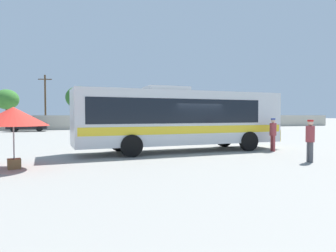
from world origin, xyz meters
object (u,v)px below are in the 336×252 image
at_px(vendor_umbrella_near_gate_red, 13,117).
at_px(parked_car_second_black, 27,125).
at_px(utility_pole_near, 45,101).
at_px(roadside_tree_midleft, 79,98).
at_px(attendant_by_bus_door, 273,133).
at_px(roadside_tree_left, 7,100).
at_px(passenger_waiting_on_apron, 310,138).
at_px(coach_bus_silver_yellow, 179,117).
at_px(roadside_tree_midright, 146,99).

relative_size(vendor_umbrella_near_gate_red, parked_car_second_black, 0.55).
height_order(utility_pole_near, roadside_tree_midleft, utility_pole_near).
relative_size(attendant_by_bus_door, utility_pole_near, 0.24).
bearing_deg(attendant_by_bus_door, parked_car_second_black, 117.64).
distance_m(roadside_tree_left, roadside_tree_midleft, 10.15).
xyz_separation_m(attendant_by_bus_door, passenger_waiting_on_apron, (-1.15, -3.63, -0.01)).
bearing_deg(parked_car_second_black, coach_bus_silver_yellow, -69.72).
xyz_separation_m(attendant_by_bus_door, utility_pole_near, (-11.81, 31.95, 2.88)).
relative_size(attendant_by_bus_door, roadside_tree_midleft, 0.29).
height_order(coach_bus_silver_yellow, roadside_tree_midright, roadside_tree_midright).
height_order(attendant_by_bus_door, vendor_umbrella_near_gate_red, vendor_umbrella_near_gate_red).
bearing_deg(utility_pole_near, passenger_waiting_on_apron, -73.32).
distance_m(coach_bus_silver_yellow, roadside_tree_left, 36.03).
bearing_deg(utility_pole_near, coach_bus_silver_yellow, -76.75).
distance_m(attendant_by_bus_door, roadside_tree_midright, 36.13).
bearing_deg(roadside_tree_midright, passenger_waiting_on_apron, -96.97).
distance_m(roadside_tree_left, roadside_tree_midright, 20.65).
xyz_separation_m(passenger_waiting_on_apron, roadside_tree_left, (-15.82, 39.19, 3.14)).
bearing_deg(vendor_umbrella_near_gate_red, roadside_tree_midright, 66.51).
bearing_deg(vendor_umbrella_near_gate_red, roadside_tree_midleft, 81.46).
relative_size(passenger_waiting_on_apron, parked_car_second_black, 0.39).
bearing_deg(coach_bus_silver_yellow, attendant_by_bus_door, -20.47).
relative_size(roadside_tree_left, roadside_tree_midleft, 0.91).
xyz_separation_m(utility_pole_near, roadside_tree_left, (-5.16, 3.61, 0.25)).
xyz_separation_m(parked_car_second_black, utility_pole_near, (1.96, 5.65, 3.08)).
bearing_deg(coach_bus_silver_yellow, roadside_tree_midleft, 94.72).
relative_size(vendor_umbrella_near_gate_red, roadside_tree_midright, 0.40).
bearing_deg(parked_car_second_black, attendant_by_bus_door, -62.36).
bearing_deg(vendor_umbrella_near_gate_red, roadside_tree_left, 97.27).
bearing_deg(passenger_waiting_on_apron, attendant_by_bus_door, 72.42).
distance_m(passenger_waiting_on_apron, parked_car_second_black, 32.48).
relative_size(attendant_by_bus_door, passenger_waiting_on_apron, 1.01).
bearing_deg(vendor_umbrella_near_gate_red, attendant_by_bus_door, 4.67).
bearing_deg(vendor_umbrella_near_gate_red, utility_pole_near, 89.13).
bearing_deg(passenger_waiting_on_apron, roadside_tree_midright, 83.03).
relative_size(parked_car_second_black, roadside_tree_left, 0.80).
relative_size(vendor_umbrella_near_gate_red, roadside_tree_midleft, 0.40).
distance_m(parked_car_second_black, roadside_tree_midright, 20.19).
relative_size(coach_bus_silver_yellow, passenger_waiting_on_apron, 6.46).
relative_size(attendant_by_bus_door, roadside_tree_midright, 0.29).
bearing_deg(roadside_tree_midleft, coach_bus_silver_yellow, -85.28).
height_order(vendor_umbrella_near_gate_red, utility_pole_near, utility_pole_near).
height_order(attendant_by_bus_door, parked_car_second_black, attendant_by_bus_door).
xyz_separation_m(parked_car_second_black, roadside_tree_left, (-3.20, 9.26, 3.33)).
height_order(coach_bus_silver_yellow, parked_car_second_black, coach_bus_silver_yellow).
height_order(vendor_umbrella_near_gate_red, roadside_tree_midleft, roadside_tree_midleft).
relative_size(utility_pole_near, roadside_tree_left, 1.33).
xyz_separation_m(attendant_by_bus_door, roadside_tree_midleft, (-7.25, 32.67, 3.44)).
distance_m(passenger_waiting_on_apron, vendor_umbrella_near_gate_red, 11.50).
height_order(passenger_waiting_on_apron, vendor_umbrella_near_gate_red, vendor_umbrella_near_gate_red).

